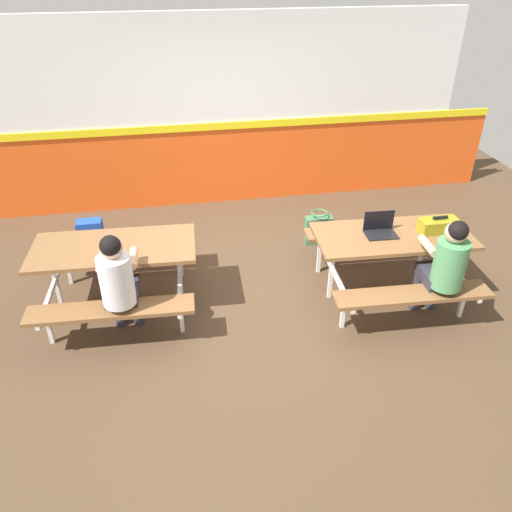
{
  "coord_description": "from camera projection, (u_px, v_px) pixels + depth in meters",
  "views": [
    {
      "loc": [
        -0.79,
        -4.38,
        3.29
      ],
      "look_at": [
        0.0,
        -0.05,
        0.55
      ],
      "focal_mm": 35.22,
      "sensor_mm": 36.0,
      "label": 1
    }
  ],
  "objects": [
    {
      "name": "toolbox_grey",
      "position": [
        439.0,
        225.0,
        5.2
      ],
      "size": [
        0.4,
        0.18,
        0.18
      ],
      "color": "olive",
      "rests_on": "picnic_table_right"
    },
    {
      "name": "accent_backdrop",
      "position": [
        223.0,
        118.0,
        6.96
      ],
      "size": [
        8.0,
        0.14,
        2.6
      ],
      "color": "#E55119",
      "rests_on": "ground"
    },
    {
      "name": "picnic_table_left",
      "position": [
        116.0,
        260.0,
        5.07
      ],
      "size": [
        1.65,
        1.62,
        0.74
      ],
      "color": "brown",
      "rests_on": "ground"
    },
    {
      "name": "student_nearer",
      "position": [
        118.0,
        280.0,
        4.54
      ],
      "size": [
        0.37,
        0.53,
        1.21
      ],
      "color": "#2D2D38",
      "rests_on": "ground"
    },
    {
      "name": "tote_bag_bright",
      "position": [
        318.0,
        229.0,
        6.42
      ],
      "size": [
        0.34,
        0.21,
        0.43
      ],
      "color": "#3F724C",
      "rests_on": "ground"
    },
    {
      "name": "picnic_table_right",
      "position": [
        391.0,
        248.0,
        5.27
      ],
      "size": [
        1.65,
        1.62,
        0.74
      ],
      "color": "brown",
      "rests_on": "ground"
    },
    {
      "name": "laptop_dark",
      "position": [
        380.0,
        230.0,
        5.18
      ],
      "size": [
        0.33,
        0.24,
        0.22
      ],
      "color": "black",
      "rests_on": "picnic_table_right"
    },
    {
      "name": "student_further",
      "position": [
        445.0,
        264.0,
        4.77
      ],
      "size": [
        0.37,
        0.53,
        1.21
      ],
      "color": "#2D2D38",
      "rests_on": "ground"
    },
    {
      "name": "ground_plane",
      "position": [
        255.0,
        297.0,
        5.52
      ],
      "size": [
        10.0,
        10.0,
        0.02
      ],
      "primitive_type": "cube",
      "color": "#4C3826"
    },
    {
      "name": "backpack_dark",
      "position": [
        92.0,
        237.0,
        6.2
      ],
      "size": [
        0.3,
        0.22,
        0.44
      ],
      "color": "#1E47B2",
      "rests_on": "ground"
    }
  ]
}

